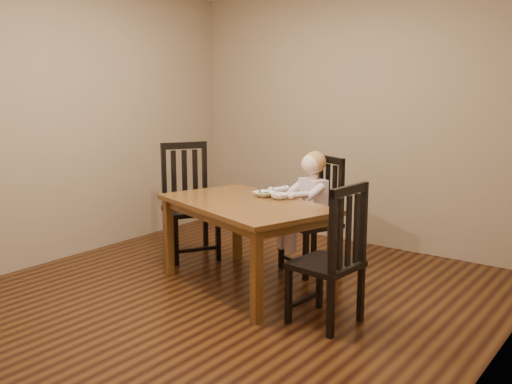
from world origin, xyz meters
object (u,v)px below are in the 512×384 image
Objects in this scene: bowl_peas at (264,194)px; chair_right at (332,258)px; toddler at (311,201)px; dining_table at (245,212)px; chair_child at (315,217)px; chair_left at (189,203)px; bowl_veg at (279,196)px.

chair_right is at bearing -28.29° from bowl_peas.
toddler reaches higher than bowl_peas.
chair_right is 1.20m from toddler.
chair_right is 1.72× the size of toddler.
toddler reaches higher than dining_table.
toddler is at bearing 90.00° from chair_child.
toddler is 3.36× the size of bowl_peas.
bowl_peas is (0.98, -0.09, 0.22)m from chair_left.
dining_table is 0.78m from chair_child.
bowl_peas is at bearing 84.23° from chair_child.
bowl_veg reaches higher than bowl_peas.
dining_table is 1.01m from chair_right.
chair_left is at bearing 39.54° from chair_child.
bowl_veg is at bearing 62.27° from chair_right.
chair_right is at bearing -32.64° from bowl_veg.
toddler is at bearing 81.51° from bowl_veg.
chair_child is 1.22m from chair_right.
chair_right reaches higher than bowl_veg.
dining_table is 2.78× the size of toddler.
chair_child is at bearing 71.44° from dining_table.
chair_right is (0.97, -0.25, -0.16)m from dining_table.
chair_child is 1.29m from chair_left.
bowl_peas is at bearing 66.61° from chair_right.
toddler reaches higher than bowl_veg.
bowl_peas is 1.17× the size of bowl_veg.
chair_left is 1.18m from bowl_veg.
chair_left is at bearing 175.20° from bowl_veg.
bowl_peas is 0.17m from bowl_veg.
chair_child is 0.54m from bowl_veg.
chair_child is (0.25, 0.73, -0.15)m from dining_table.
chair_left is at bearing 159.85° from dining_table.
chair_left reaches higher than dining_table.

